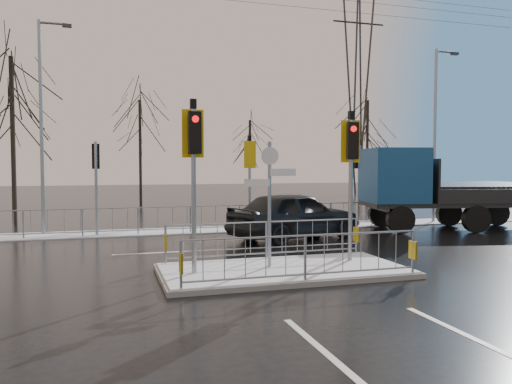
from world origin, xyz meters
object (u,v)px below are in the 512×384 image
object	(u,v)px
traffic_island	(283,258)
street_lamp_left	(43,118)
flatbed_truck	(417,187)
car_far_lane	(295,215)
street_lamp_right	(436,128)

from	to	relation	value
traffic_island	street_lamp_left	size ratio (longest dim) A/B	0.73
flatbed_truck	street_lamp_left	size ratio (longest dim) A/B	0.92
car_far_lane	flatbed_truck	bearing A→B (deg)	-99.18
traffic_island	street_lamp_left	bearing A→B (deg)	124.07
traffic_island	car_far_lane	xyz separation A→B (m)	(2.37, 5.34, 0.47)
traffic_island	street_lamp_left	distance (m)	12.17
traffic_island	flatbed_truck	xyz separation A→B (m)	(8.14, 6.33, 1.38)
flatbed_truck	street_lamp_right	world-z (taller)	street_lamp_right
street_lamp_left	street_lamp_right	bearing A→B (deg)	-3.37
flatbed_truck	street_lamp_right	bearing A→B (deg)	41.49
car_far_lane	street_lamp_right	size ratio (longest dim) A/B	0.63
car_far_lane	street_lamp_left	world-z (taller)	street_lamp_left
traffic_island	flatbed_truck	bearing A→B (deg)	37.86
traffic_island	street_lamp_right	world-z (taller)	street_lamp_right
traffic_island	street_lamp_right	bearing A→B (deg)	38.73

